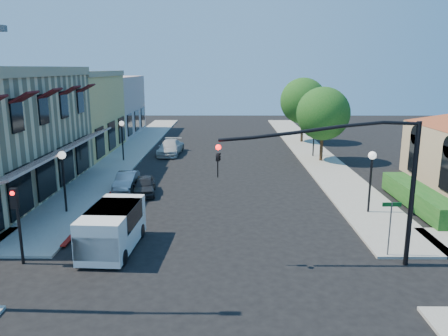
{
  "coord_description": "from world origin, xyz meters",
  "views": [
    {
      "loc": [
        0.5,
        -15.39,
        8.02
      ],
      "look_at": [
        0.39,
        8.16,
        2.6
      ],
      "focal_mm": 35.0,
      "sensor_mm": 36.0,
      "label": 1
    }
  ],
  "objects_px": {
    "signal_mast_arm": "(361,169)",
    "secondary_signal": "(17,212)",
    "street_tree_b": "(303,101)",
    "lamppost_left_near": "(63,166)",
    "parked_car_a": "(144,185)",
    "lamppost_left_far": "(122,130)",
    "lamppost_right_far": "(314,128)",
    "parked_car_b": "(127,181)",
    "street_name_sign": "(390,220)",
    "lamppost_right_near": "(372,166)",
    "street_tree_a": "(323,114)",
    "white_van": "(112,226)",
    "parked_car_c": "(170,148)",
    "parked_car_d": "(171,147)"
  },
  "relations": [
    {
      "from": "street_tree_b",
      "to": "signal_mast_arm",
      "type": "distance_m",
      "value": 30.65
    },
    {
      "from": "street_name_sign",
      "to": "parked_car_a",
      "type": "distance_m",
      "value": 15.71
    },
    {
      "from": "lamppost_left_near",
      "to": "lamppost_right_far",
      "type": "bearing_deg",
      "value": 43.26
    },
    {
      "from": "secondary_signal",
      "to": "white_van",
      "type": "relative_size",
      "value": 0.73
    },
    {
      "from": "lamppost_right_far",
      "to": "white_van",
      "type": "height_order",
      "value": "lamppost_right_far"
    },
    {
      "from": "lamppost_right_far",
      "to": "parked_car_d",
      "type": "distance_m",
      "value": 13.63
    },
    {
      "from": "secondary_signal",
      "to": "street_name_sign",
      "type": "distance_m",
      "value": 15.53
    },
    {
      "from": "white_van",
      "to": "parked_car_a",
      "type": "relative_size",
      "value": 1.33
    },
    {
      "from": "signal_mast_arm",
      "to": "lamppost_right_far",
      "type": "distance_m",
      "value": 22.7
    },
    {
      "from": "secondary_signal",
      "to": "street_tree_b",
      "type": "bearing_deg",
      "value": 61.23
    },
    {
      "from": "lamppost_left_far",
      "to": "lamppost_right_near",
      "type": "bearing_deg",
      "value": -39.47
    },
    {
      "from": "street_name_sign",
      "to": "lamppost_right_near",
      "type": "distance_m",
      "value": 5.98
    },
    {
      "from": "street_tree_b",
      "to": "lamppost_left_near",
      "type": "height_order",
      "value": "street_tree_b"
    },
    {
      "from": "lamppost_right_far",
      "to": "parked_car_a",
      "type": "distance_m",
      "value": 18.11
    },
    {
      "from": "lamppost_right_far",
      "to": "white_van",
      "type": "bearing_deg",
      "value": -121.8
    },
    {
      "from": "street_tree_a",
      "to": "secondary_signal",
      "type": "relative_size",
      "value": 1.95
    },
    {
      "from": "street_tree_a",
      "to": "parked_car_b",
      "type": "height_order",
      "value": "street_tree_a"
    },
    {
      "from": "lamppost_left_far",
      "to": "lamppost_right_far",
      "type": "height_order",
      "value": "same"
    },
    {
      "from": "lamppost_left_near",
      "to": "white_van",
      "type": "relative_size",
      "value": 0.79
    },
    {
      "from": "lamppost_right_far",
      "to": "lamppost_right_near",
      "type": "bearing_deg",
      "value": -90.0
    },
    {
      "from": "parked_car_c",
      "to": "white_van",
      "type": "bearing_deg",
      "value": -87.08
    },
    {
      "from": "secondary_signal",
      "to": "parked_car_a",
      "type": "relative_size",
      "value": 0.97
    },
    {
      "from": "street_tree_b",
      "to": "parked_car_b",
      "type": "distance_m",
      "value": 24.53
    },
    {
      "from": "lamppost_left_far",
      "to": "street_tree_a",
      "type": "bearing_deg",
      "value": 0.0
    },
    {
      "from": "parked_car_a",
      "to": "lamppost_left_far",
      "type": "bearing_deg",
      "value": 102.26
    },
    {
      "from": "street_name_sign",
      "to": "lamppost_left_near",
      "type": "xyz_separation_m",
      "value": [
        -16.0,
        5.8,
        1.04
      ]
    },
    {
      "from": "street_tree_a",
      "to": "white_van",
      "type": "relative_size",
      "value": 1.43
    },
    {
      "from": "street_name_sign",
      "to": "lamppost_right_far",
      "type": "height_order",
      "value": "lamppost_right_far"
    },
    {
      "from": "lamppost_right_far",
      "to": "parked_car_b",
      "type": "relative_size",
      "value": 1.0
    },
    {
      "from": "street_name_sign",
      "to": "parked_car_d",
      "type": "xyz_separation_m",
      "value": [
        -12.3,
        23.8,
        -1.16
      ]
    },
    {
      "from": "street_tree_a",
      "to": "secondary_signal",
      "type": "xyz_separation_m",
      "value": [
        -16.8,
        -20.59,
        -1.88
      ]
    },
    {
      "from": "street_tree_a",
      "to": "parked_car_c",
      "type": "bearing_deg",
      "value": 167.56
    },
    {
      "from": "lamppost_right_far",
      "to": "white_van",
      "type": "relative_size",
      "value": 0.79
    },
    {
      "from": "secondary_signal",
      "to": "white_van",
      "type": "height_order",
      "value": "secondary_signal"
    },
    {
      "from": "street_tree_a",
      "to": "white_van",
      "type": "xyz_separation_m",
      "value": [
        -13.37,
        -19.08,
        -3.06
      ]
    },
    {
      "from": "lamppost_left_far",
      "to": "white_van",
      "type": "height_order",
      "value": "lamppost_left_far"
    },
    {
      "from": "secondary_signal",
      "to": "parked_car_a",
      "type": "bearing_deg",
      "value": 73.04
    },
    {
      "from": "signal_mast_arm",
      "to": "lamppost_left_near",
      "type": "relative_size",
      "value": 2.24
    },
    {
      "from": "lamppost_left_far",
      "to": "street_tree_b",
      "type": "bearing_deg",
      "value": 30.03
    },
    {
      "from": "street_tree_a",
      "to": "parked_car_a",
      "type": "relative_size",
      "value": 1.9
    },
    {
      "from": "lamppost_right_far",
      "to": "lamppost_left_near",
      "type": "bearing_deg",
      "value": -136.74
    },
    {
      "from": "signal_mast_arm",
      "to": "secondary_signal",
      "type": "height_order",
      "value": "signal_mast_arm"
    },
    {
      "from": "street_tree_a",
      "to": "signal_mast_arm",
      "type": "bearing_deg",
      "value": -98.17
    },
    {
      "from": "lamppost_left_far",
      "to": "lamppost_right_far",
      "type": "bearing_deg",
      "value": 6.71
    },
    {
      "from": "lamppost_right_near",
      "to": "parked_car_d",
      "type": "height_order",
      "value": "lamppost_right_near"
    },
    {
      "from": "parked_car_a",
      "to": "signal_mast_arm",
      "type": "bearing_deg",
      "value": -52.19
    },
    {
      "from": "street_tree_b",
      "to": "lamppost_right_far",
      "type": "height_order",
      "value": "street_tree_b"
    },
    {
      "from": "secondary_signal",
      "to": "white_van",
      "type": "xyz_separation_m",
      "value": [
        3.43,
        1.52,
        -1.18
      ]
    },
    {
      "from": "parked_car_c",
      "to": "lamppost_right_far",
      "type": "bearing_deg",
      "value": -1.98
    },
    {
      "from": "street_name_sign",
      "to": "parked_car_d",
      "type": "relative_size",
      "value": 0.64
    }
  ]
}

